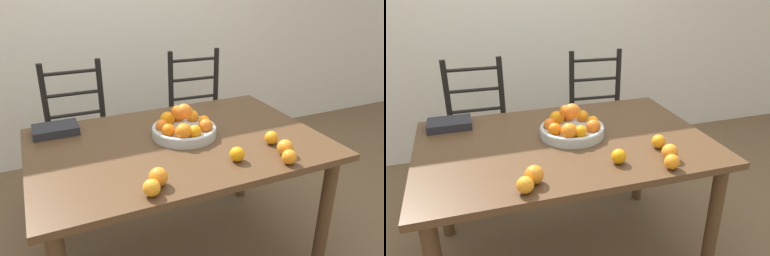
{
  "view_description": "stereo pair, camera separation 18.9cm",
  "coord_description": "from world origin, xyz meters",
  "views": [
    {
      "loc": [
        -0.66,
        -1.64,
        1.6
      ],
      "look_at": [
        0.06,
        -0.05,
        0.85
      ],
      "focal_mm": 35.0,
      "sensor_mm": 36.0,
      "label": 1
    },
    {
      "loc": [
        -0.48,
        -1.71,
        1.6
      ],
      "look_at": [
        0.06,
        -0.05,
        0.85
      ],
      "focal_mm": 35.0,
      "sensor_mm": 36.0,
      "label": 2
    }
  ],
  "objects": [
    {
      "name": "orange_loose_3",
      "position": [
        0.37,
        -0.44,
        0.8
      ],
      "size": [
        0.07,
        0.07,
        0.07
      ],
      "color": "orange",
      "rests_on": "dining_table"
    },
    {
      "name": "fruit_bowl",
      "position": [
        0.05,
        0.05,
        0.81
      ],
      "size": [
        0.35,
        0.35,
        0.18
      ],
      "color": "#B2B7B2",
      "rests_on": "dining_table"
    },
    {
      "name": "chair_left",
      "position": [
        -0.4,
        0.83,
        0.48
      ],
      "size": [
        0.43,
        0.41,
        1.02
      ],
      "rotation": [
        0.0,
        0.0,
        -0.02
      ],
      "color": "black",
      "rests_on": "ground_plane"
    },
    {
      "name": "orange_loose_5",
      "position": [
        -0.24,
        -0.37,
        0.8
      ],
      "size": [
        0.08,
        0.08,
        0.08
      ],
      "color": "orange",
      "rests_on": "dining_table"
    },
    {
      "name": "dining_table",
      "position": [
        0.0,
        0.0,
        0.66
      ],
      "size": [
        1.5,
        1.0,
        0.76
      ],
      "color": "#4C331E",
      "rests_on": "ground_plane"
    },
    {
      "name": "wall_back",
      "position": [
        0.0,
        1.56,
        1.3
      ],
      "size": [
        8.0,
        0.06,
        2.6
      ],
      "color": "silver",
      "rests_on": "ground_plane"
    },
    {
      "name": "ground_plane",
      "position": [
        0.0,
        0.0,
        0.0
      ],
      "size": [
        12.0,
        12.0,
        0.0
      ],
      "primitive_type": "plane",
      "color": "brown"
    },
    {
      "name": "orange_loose_1",
      "position": [
        0.42,
        -0.23,
        0.8
      ],
      "size": [
        0.07,
        0.07,
        0.07
      ],
      "color": "orange",
      "rests_on": "dining_table"
    },
    {
      "name": "orange_loose_4",
      "position": [
        0.41,
        -0.35,
        0.8
      ],
      "size": [
        0.08,
        0.08,
        0.08
      ],
      "color": "orange",
      "rests_on": "dining_table"
    },
    {
      "name": "book_stack",
      "position": [
        -0.57,
        0.36,
        0.79
      ],
      "size": [
        0.24,
        0.16,
        0.04
      ],
      "color": "#232328",
      "rests_on": "dining_table"
    },
    {
      "name": "orange_loose_0",
      "position": [
        -0.29,
        -0.43,
        0.8
      ],
      "size": [
        0.07,
        0.07,
        0.07
      ],
      "color": "orange",
      "rests_on": "dining_table"
    },
    {
      "name": "chair_right",
      "position": [
        0.52,
        0.83,
        0.48
      ],
      "size": [
        0.45,
        0.43,
        1.02
      ],
      "rotation": [
        0.0,
        0.0,
        -0.07
      ],
      "color": "black",
      "rests_on": "ground_plane"
    },
    {
      "name": "orange_loose_2",
      "position": [
        0.17,
        -0.32,
        0.8
      ],
      "size": [
        0.07,
        0.07,
        0.07
      ],
      "color": "orange",
      "rests_on": "dining_table"
    }
  ]
}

